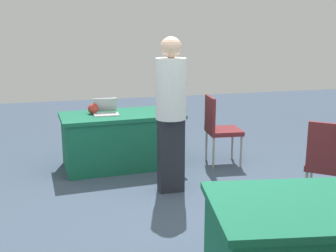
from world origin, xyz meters
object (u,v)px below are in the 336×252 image
at_px(chair_tucked_right, 330,161).
at_px(person_attendee_standing, 171,107).
at_px(laptop_silver, 106,111).
at_px(table_mid_right, 331,251).
at_px(table_foreground, 122,140).
at_px(yarn_ball, 93,109).
at_px(scissors_red, 163,112).
at_px(chair_by_pillar, 219,126).

bearing_deg(chair_tucked_right, person_attendee_standing, -174.27).
distance_m(chair_tucked_right, laptop_silver, 2.81).
height_order(table_mid_right, laptop_silver, laptop_silver).
height_order(table_foreground, laptop_silver, laptop_silver).
height_order(chair_tucked_right, yarn_ball, chair_tucked_right).
distance_m(laptop_silver, scissors_red, 0.76).
distance_m(table_foreground, yarn_ball, 0.57).
distance_m(table_foreground, chair_by_pillar, 1.32).
height_order(table_foreground, table_mid_right, same).
relative_size(chair_tucked_right, laptop_silver, 2.92).
bearing_deg(chair_tucked_right, chair_by_pillar, 146.61).
relative_size(table_mid_right, scissors_red, 9.87).
distance_m(chair_tucked_right, scissors_red, 2.27).
xyz_separation_m(table_mid_right, chair_tucked_right, (-0.87, -1.23, 0.18)).
distance_m(person_attendee_standing, scissors_red, 0.99).
xyz_separation_m(chair_by_pillar, laptop_silver, (1.48, -0.27, 0.23)).
xyz_separation_m(table_mid_right, laptop_silver, (1.09, -3.24, 0.40)).
distance_m(chair_tucked_right, chair_by_pillar, 1.80).
height_order(table_foreground, person_attendee_standing, person_attendee_standing).
bearing_deg(yarn_ball, laptop_silver, 151.35).
bearing_deg(table_foreground, table_mid_right, 105.26).
relative_size(person_attendee_standing, laptop_silver, 5.34).
relative_size(chair_by_pillar, scissors_red, 5.24).
relative_size(table_foreground, yarn_ball, 11.93).
relative_size(table_foreground, chair_tucked_right, 1.70).
xyz_separation_m(chair_tucked_right, scissors_red, (1.20, -1.92, 0.18)).
relative_size(table_mid_right, person_attendee_standing, 1.02).
bearing_deg(chair_tucked_right, scissors_red, 163.48).
distance_m(chair_by_pillar, person_attendee_standing, 1.25).
xyz_separation_m(laptop_silver, scissors_red, (-0.76, 0.09, -0.04)).
bearing_deg(scissors_red, yarn_ball, -172.32).
distance_m(table_foreground, laptop_silver, 0.45).
bearing_deg(chair_by_pillar, chair_tucked_right, 21.31).
bearing_deg(table_mid_right, table_foreground, -74.74).
relative_size(person_attendee_standing, scissors_red, 9.69).
bearing_deg(person_attendee_standing, scissors_red, -99.24).
relative_size(table_foreground, laptop_silver, 4.97).
distance_m(table_foreground, table_mid_right, 3.37).
distance_m(chair_tucked_right, person_attendee_standing, 1.73).
relative_size(table_mid_right, yarn_ball, 13.07).
distance_m(table_foreground, scissors_red, 0.67).
bearing_deg(yarn_ball, chair_by_pillar, 167.73).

